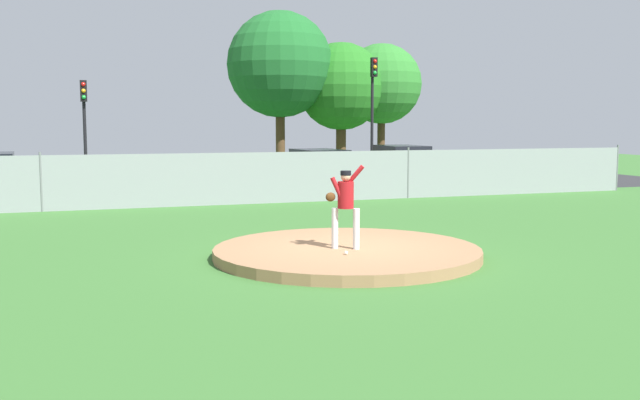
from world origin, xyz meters
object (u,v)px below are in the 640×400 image
Objects in this scene: parked_car_white at (401,167)px; traffic_cone_orange at (255,191)px; parked_car_slate at (319,170)px; traffic_light_far at (373,98)px; baseball at (346,253)px; traffic_light_near at (84,114)px; pitcher_youth at (345,201)px.

parked_car_white is 8.76× the size of traffic_cone_orange.
traffic_light_far is (3.95, 3.70, 3.10)m from parked_car_slate.
parked_car_white is 7.76m from traffic_cone_orange.
traffic_cone_orange is 10.71m from traffic_light_far.
parked_car_white is (8.35, 15.32, 0.59)m from baseball.
traffic_cone_orange is at bearing -137.49° from traffic_light_far.
parked_car_slate is 4.69m from traffic_cone_orange.
traffic_cone_orange is 0.10× the size of traffic_light_far.
parked_car_slate reaches higher than baseball.
traffic_light_near is 13.13m from traffic_light_far.
traffic_light_near is at bearing 154.47° from parked_car_slate.
baseball is at bearing -106.87° from parked_car_slate.
traffic_cone_orange is at bearing -138.23° from parked_car_slate.
baseball is at bearing -77.33° from traffic_light_near.
traffic_light_near is at bearing 127.16° from traffic_cone_orange.
pitcher_youth is 0.29× the size of traffic_light_far.
pitcher_youth is 16.82m from parked_car_white.
traffic_light_near is (-5.66, 7.47, 2.84)m from traffic_cone_orange.
baseball is 0.01× the size of traffic_light_far.
traffic_light_far is (8.63, 19.15, 3.63)m from baseball.
baseball is at bearing -108.66° from pitcher_youth.
traffic_light_near is at bearing 160.68° from parked_car_white.
baseball is at bearing -95.59° from traffic_cone_orange.
baseball is 17.46m from parked_car_white.
traffic_cone_orange is at bearing 85.12° from pitcher_youth.
pitcher_youth is at bearing -94.88° from traffic_cone_orange.
traffic_cone_orange is at bearing 84.41° from baseball.
baseball is at bearing -114.27° from traffic_light_far.
parked_car_slate is at bearing 73.13° from baseball.
traffic_light_near is at bearing 102.67° from baseball.
traffic_light_far is at bearing 65.73° from baseball.
traffic_light_near is at bearing 177.09° from traffic_light_far.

